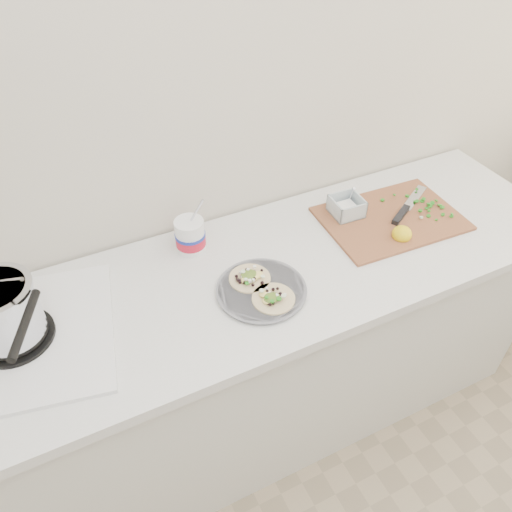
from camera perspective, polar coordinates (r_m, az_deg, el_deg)
name	(u,v)px	position (r m, az deg, el deg)	size (l,w,h in m)	color
counter	(241,359)	(1.97, -1.72, -11.64)	(2.44, 0.66, 0.90)	silver
stove	(8,322)	(1.54, -26.50, -6.74)	(0.62, 0.59, 0.26)	silver
taco_plate	(261,288)	(1.56, 0.62, -3.69)	(0.29, 0.29, 0.04)	slate
tub	(191,234)	(1.69, -7.46, 2.53)	(0.10, 0.10, 0.23)	white
cutboard	(387,215)	(1.91, 14.75, 4.60)	(0.52, 0.37, 0.08)	brown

